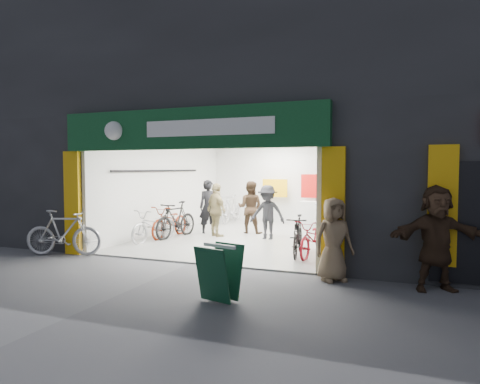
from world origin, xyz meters
The scene contains 17 objects.
ground centered at (0.00, 0.00, 0.00)m, with size 60.00×60.00×0.00m, color #56565B.
building centered at (0.91, 4.99, 4.31)m, with size 17.00×10.27×8.00m.
bike_left_front centered at (-2.28, 2.18, 0.49)m, with size 0.65×1.87×0.98m, color #B4B4B9.
bike_left_midfront centered at (-2.04, 3.01, 0.57)m, with size 0.54×1.91×1.15m, color black.
bike_left_midback centered at (-2.26, 3.03, 0.51)m, with size 0.67×1.93×1.01m, color maroon.
bike_left_back centered at (-1.80, 6.97, 0.58)m, with size 0.55×1.94×1.17m, color #B7B7BC.
bike_right_front centered at (2.13, 1.70, 0.51)m, with size 0.48×1.70×1.02m, color black.
bike_right_mid centered at (2.50, 1.75, 0.46)m, with size 0.62×1.77×0.93m, color maroon.
bike_right_back centered at (2.06, 5.56, 0.55)m, with size 0.52×1.83×1.10m, color #ABACB0.
parked_bike centered at (-3.34, -0.30, 0.57)m, with size 0.54×1.91×1.15m, color #B4B4B9.
customer_a centered at (-1.45, 4.15, 0.90)m, with size 0.65×0.43×1.79m, color black.
customer_b centered at (-0.19, 4.67, 0.88)m, with size 0.85×0.66×1.76m, color #352518.
customer_c centered at (0.72, 3.69, 0.83)m, with size 1.08×0.62×1.67m, color black.
customer_d centered at (-0.92, 3.58, 0.86)m, with size 1.00×0.42×1.71m, color #8E7E52.
pedestrian_near centered at (3.30, -0.30, 0.81)m, with size 0.79×0.51×1.61m, color #80664A.
pedestrian_far centered at (5.10, -0.32, 0.94)m, with size 1.75×0.56×1.89m, color #3B281A.
sandwich_board centered at (1.78, -2.29, 0.50)m, with size 0.72×0.73×0.91m.
Camera 1 is at (4.55, -8.57, 2.17)m, focal length 32.00 mm.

